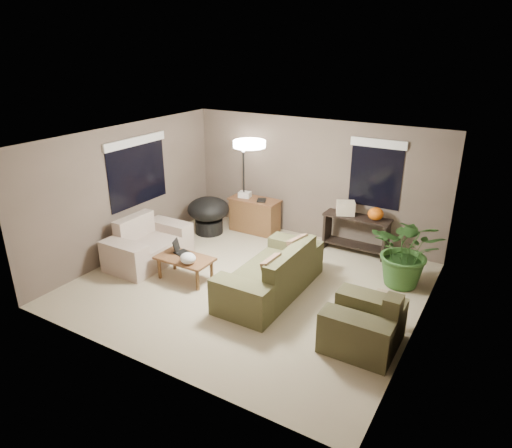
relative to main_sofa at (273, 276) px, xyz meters
The scene contains 20 objects.
room_shell 1.06m from the main_sofa, behind, with size 5.50×5.50×5.50m.
main_sofa is the anchor object (origin of this frame).
throw_pillows 0.44m from the main_sofa, ahead, with size 0.32×1.37×0.47m.
loveseat 2.62m from the main_sofa, behind, with size 0.90×1.60×0.85m.
armchair 1.85m from the main_sofa, 19.32° to the right, with size 0.95×1.00×0.85m.
coffee_table 1.59m from the main_sofa, 166.09° to the right, with size 1.00×0.55×0.42m.
laptop 1.74m from the main_sofa, behind, with size 0.42×0.32×0.24m.
plastic_bag 1.46m from the main_sofa, 158.37° to the right, with size 0.28×0.25×0.19m, color white.
desk 2.68m from the main_sofa, 127.26° to the left, with size 1.10×0.50×0.75m.
desk_papers 2.81m from the main_sofa, 129.96° to the left, with size 0.72×0.31×0.12m.
console_table 2.32m from the main_sofa, 73.97° to the left, with size 1.30×0.40×0.75m.
pumpkin 2.51m from the main_sofa, 66.04° to the left, with size 0.29×0.29×0.24m, color orange.
cardboard_box 2.34m from the main_sofa, 80.07° to the left, with size 0.35×0.26×0.26m, color beige.
papasan_chair 2.90m from the main_sofa, 147.50° to the left, with size 0.91×0.91×0.80m.
floor_lamp 3.11m from the main_sofa, 131.74° to the left, with size 0.32×0.32×1.91m.
ceiling_fixture 2.20m from the main_sofa, behind, with size 0.50×0.50×0.10m, color white.
houseplant 2.29m from the main_sofa, 36.72° to the left, with size 1.16×1.29×1.01m, color #2D5923.
cat_scratching_post 1.81m from the main_sofa, ahead, with size 0.32×0.32×0.50m.
window_left 3.54m from the main_sofa, behind, with size 0.05×1.56×1.33m.
window_back 3.04m from the main_sofa, 71.67° to the left, with size 1.06×0.05×1.33m.
Camera 1 is at (3.62, -5.92, 3.88)m, focal length 32.00 mm.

